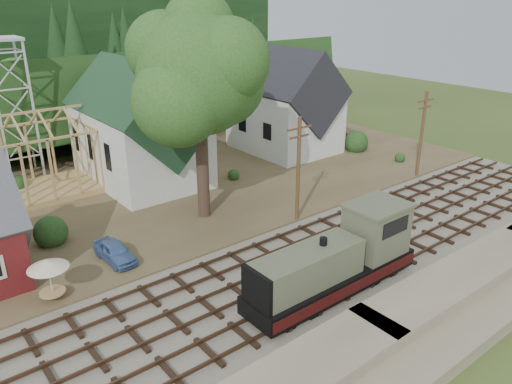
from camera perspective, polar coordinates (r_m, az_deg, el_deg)
ground at (r=29.80m, az=1.58°, el=-10.48°), size 140.00×140.00×0.00m
embankment at (r=25.21m, az=14.82°, el=-18.28°), size 64.00×5.00×1.60m
railroad_bed at (r=29.76m, az=1.58°, el=-10.35°), size 64.00×11.00×0.16m
village_flat at (r=43.53m, az=-13.89°, el=-0.02°), size 64.00×26.00×0.30m
hillside at (r=65.24m, az=-23.10°, el=6.04°), size 70.00×28.96×12.74m
ridge at (r=80.42m, az=-26.46°, el=8.25°), size 80.00×20.00×12.00m
church at (r=44.24m, az=-13.09°, el=7.28°), size 8.40×15.17×13.00m
farmhouse at (r=52.49m, az=3.29°, el=9.73°), size 8.40×10.80×10.60m
timber_frame at (r=44.26m, az=-23.52°, el=3.41°), size 8.20×6.20×6.99m
lattice_tower at (r=48.59m, az=-26.81°, el=12.68°), size 3.20×3.20×12.12m
big_tree at (r=35.04m, az=-6.39°, el=12.37°), size 10.90×8.40×14.70m
telegraph_pole_near at (r=35.69m, az=4.86°, el=2.69°), size 2.20×0.28×8.00m
telegraph_pole_far at (r=46.89m, az=18.42°, el=6.36°), size 2.20×0.28×8.00m
locomotive at (r=28.46m, az=9.45°, el=-7.79°), size 11.12×2.78×4.47m
car_blue at (r=32.49m, az=-15.84°, el=-6.55°), size 1.70×3.77×1.26m
car_red at (r=56.99m, az=9.24°, el=6.30°), size 4.29×3.59×1.09m
patio_set at (r=29.12m, az=-22.69°, el=-7.80°), size 2.18×2.18×2.43m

